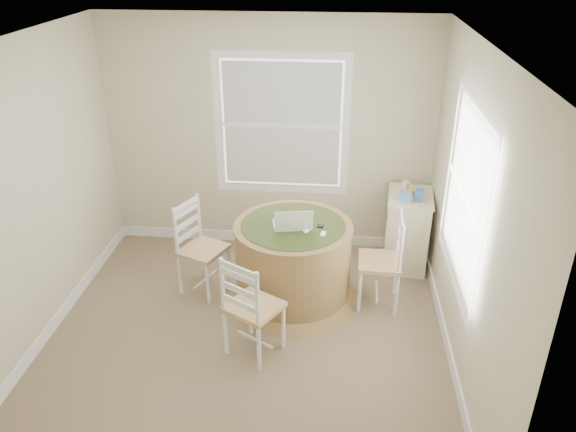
# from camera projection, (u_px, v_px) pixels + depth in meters

# --- Properties ---
(room) EXTENTS (3.64, 3.64, 2.64)m
(room) POSITION_uv_depth(u_px,v_px,m) (264.00, 202.00, 4.65)
(room) COLOR #7F6951
(room) RESTS_ON ground
(round_table) EXTENTS (1.32, 1.32, 0.82)m
(round_table) POSITION_uv_depth(u_px,v_px,m) (293.00, 259.00, 5.48)
(round_table) COLOR olive
(round_table) RESTS_ON ground
(chair_left) EXTENTS (0.53, 0.55, 0.95)m
(chair_left) POSITION_uv_depth(u_px,v_px,m) (203.00, 249.00, 5.58)
(chair_left) COLOR white
(chair_left) RESTS_ON ground
(chair_near) EXTENTS (0.56, 0.56, 0.95)m
(chair_near) POSITION_uv_depth(u_px,v_px,m) (254.00, 306.00, 4.74)
(chair_near) COLOR white
(chair_near) RESTS_ON ground
(chair_right) EXTENTS (0.41, 0.43, 0.95)m
(chair_right) POSITION_uv_depth(u_px,v_px,m) (379.00, 261.00, 5.38)
(chair_right) COLOR white
(chair_right) RESTS_ON ground
(laptop) EXTENTS (0.41, 0.37, 0.25)m
(laptop) POSITION_uv_depth(u_px,v_px,m) (293.00, 224.00, 5.25)
(laptop) COLOR white
(laptop) RESTS_ON round_table
(mouse) EXTENTS (0.08, 0.11, 0.04)m
(mouse) POSITION_uv_depth(u_px,v_px,m) (306.00, 230.00, 5.20)
(mouse) COLOR white
(mouse) RESTS_ON round_table
(phone) EXTENTS (0.06, 0.10, 0.02)m
(phone) POSITION_uv_depth(u_px,v_px,m) (323.00, 234.00, 5.15)
(phone) COLOR #B7BABF
(phone) RESTS_ON round_table
(keys) EXTENTS (0.07, 0.06, 0.02)m
(keys) POSITION_uv_depth(u_px,v_px,m) (320.00, 227.00, 5.28)
(keys) COLOR black
(keys) RESTS_ON round_table
(corner_chest) EXTENTS (0.53, 0.67, 0.84)m
(corner_chest) POSITION_uv_depth(u_px,v_px,m) (407.00, 230.00, 6.06)
(corner_chest) COLOR beige
(corner_chest) RESTS_ON ground
(tissue_box) EXTENTS (0.13, 0.13, 0.10)m
(tissue_box) POSITION_uv_depth(u_px,v_px,m) (405.00, 197.00, 5.72)
(tissue_box) COLOR #5791C7
(tissue_box) RESTS_ON corner_chest
(box_yellow) EXTENTS (0.16, 0.11, 0.06)m
(box_yellow) POSITION_uv_depth(u_px,v_px,m) (416.00, 192.00, 5.88)
(box_yellow) COLOR gold
(box_yellow) RESTS_ON corner_chest
(box_blue) EXTENTS (0.09, 0.09, 0.12)m
(box_blue) POSITION_uv_depth(u_px,v_px,m) (419.00, 196.00, 5.72)
(box_blue) COLOR teal
(box_blue) RESTS_ON corner_chest
(cup_cream) EXTENTS (0.07, 0.07, 0.09)m
(cup_cream) POSITION_uv_depth(u_px,v_px,m) (405.00, 185.00, 6.01)
(cup_cream) COLOR beige
(cup_cream) RESTS_ON corner_chest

